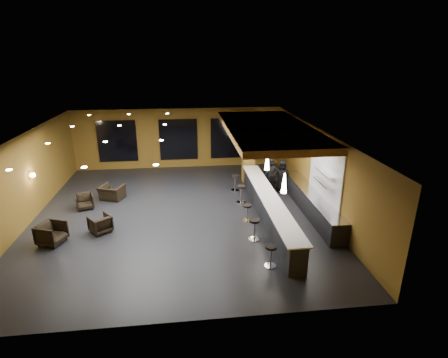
{
  "coord_description": "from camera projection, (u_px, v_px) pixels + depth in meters",
  "views": [
    {
      "loc": [
        0.34,
        -13.76,
        6.52
      ],
      "look_at": [
        2.0,
        0.5,
        1.3
      ],
      "focal_mm": 28.0,
      "sensor_mm": 36.0,
      "label": 1
    }
  ],
  "objects": [
    {
      "name": "pendant_0",
      "position": [
        284.0,
        183.0,
        11.83
      ],
      "size": [
        0.2,
        0.2,
        0.7
      ],
      "primitive_type": "cone",
      "color": "white",
      "rests_on": "wood_soffit"
    },
    {
      "name": "bar_stool_4",
      "position": [
        235.0,
        181.0,
        17.33
      ],
      "size": [
        0.41,
        0.41,
        0.81
      ],
      "rotation": [
        0.0,
        0.0,
        0.1
      ],
      "color": "silver",
      "rests_on": "floor"
    },
    {
      "name": "staff_b",
      "position": [
        270.0,
        171.0,
        17.51
      ],
      "size": [
        0.93,
        0.75,
        1.86
      ],
      "primitive_type": "imported",
      "rotation": [
        0.0,
        0.0,
        0.05
      ],
      "color": "black",
      "rests_on": "floor"
    },
    {
      "name": "bar_counter",
      "position": [
        268.0,
        208.0,
        14.33
      ],
      "size": [
        0.6,
        8.0,
        1.0
      ],
      "primitive_type": "cube",
      "color": "black",
      "rests_on": "floor"
    },
    {
      "name": "pendant_2",
      "position": [
        255.0,
        146.0,
        16.49
      ],
      "size": [
        0.2,
        0.2,
        0.7
      ],
      "primitive_type": "cone",
      "color": "white",
      "rests_on": "wood_soffit"
    },
    {
      "name": "wall_shelf_upper",
      "position": [
        324.0,
        172.0,
        13.84
      ],
      "size": [
        0.3,
        1.5,
        0.03
      ],
      "primitive_type": "cube",
      "color": "silver",
      "rests_on": "wall_right"
    },
    {
      "name": "bar_stool_1",
      "position": [
        254.0,
        227.0,
        12.73
      ],
      "size": [
        0.42,
        0.42,
        0.82
      ],
      "rotation": [
        0.0,
        0.0,
        -0.29
      ],
      "color": "silver",
      "rests_on": "floor"
    },
    {
      "name": "prep_counter",
      "position": [
        311.0,
        202.0,
        15.03
      ],
      "size": [
        0.7,
        6.0,
        0.86
      ],
      "primitive_type": "cube",
      "color": "black",
      "rests_on": "floor"
    },
    {
      "name": "bar_stool_0",
      "position": [
        271.0,
        253.0,
        11.15
      ],
      "size": [
        0.38,
        0.38,
        0.74
      ],
      "rotation": [
        0.0,
        0.0,
        -0.25
      ],
      "color": "silver",
      "rests_on": "floor"
    },
    {
      "name": "wall_sconce",
      "position": [
        33.0,
        175.0,
        14.25
      ],
      "size": [
        0.22,
        0.22,
        0.22
      ],
      "primitive_type": "sphere",
      "color": "#FFE5B2",
      "rests_on": "wall_left"
    },
    {
      "name": "pendant_1",
      "position": [
        267.0,
        161.0,
        14.16
      ],
      "size": [
        0.2,
        0.2,
        0.7
      ],
      "primitive_type": "cone",
      "color": "white",
      "rests_on": "wood_soffit"
    },
    {
      "name": "window_right",
      "position": [
        229.0,
        138.0,
        20.79
      ],
      "size": [
        2.2,
        0.06,
        2.4
      ],
      "primitive_type": "cube",
      "color": "black",
      "rests_on": "wall_back"
    },
    {
      "name": "ceiling",
      "position": [
        175.0,
        132.0,
        13.82
      ],
      "size": [
        12.0,
        13.0,
        0.1
      ],
      "primitive_type": "cube",
      "color": "black"
    },
    {
      "name": "wall_front",
      "position": [
        175.0,
        265.0,
        8.32
      ],
      "size": [
        12.0,
        0.1,
        3.5
      ],
      "primitive_type": "cube",
      "color": "brown",
      "rests_on": "floor"
    },
    {
      "name": "armchair_c",
      "position": [
        85.0,
        201.0,
        15.39
      ],
      "size": [
        0.92,
        0.93,
        0.67
      ],
      "primitive_type": "imported",
      "rotation": [
        0.0,
        0.0,
        0.33
      ],
      "color": "black",
      "rests_on": "floor"
    },
    {
      "name": "armchair_b",
      "position": [
        100.0,
        224.0,
        13.36
      ],
      "size": [
        1.02,
        1.03,
        0.67
      ],
      "primitive_type": "imported",
      "rotation": [
        0.0,
        0.0,
        3.81
      ],
      "color": "black",
      "rests_on": "floor"
    },
    {
      "name": "armchair_d",
      "position": [
        112.0,
        192.0,
        16.36
      ],
      "size": [
        1.29,
        1.21,
        0.67
      ],
      "primitive_type": "imported",
      "rotation": [
        0.0,
        0.0,
        2.78
      ],
      "color": "black",
      "rests_on": "floor"
    },
    {
      "name": "tile_backsplash",
      "position": [
        326.0,
        171.0,
        14.06
      ],
      "size": [
        0.06,
        3.2,
        2.4
      ],
      "primitive_type": "cube",
      "color": "white",
      "rests_on": "wall_right"
    },
    {
      "name": "bar_top",
      "position": [
        269.0,
        196.0,
        14.15
      ],
      "size": [
        0.78,
        8.1,
        0.05
      ],
      "primitive_type": "cube",
      "color": "white",
      "rests_on": "bar_counter"
    },
    {
      "name": "wall_shelf_lower",
      "position": [
        323.0,
        183.0,
        14.0
      ],
      "size": [
        0.3,
        1.5,
        0.03
      ],
      "primitive_type": "cube",
      "color": "silver",
      "rests_on": "wall_right"
    },
    {
      "name": "window_center",
      "position": [
        178.0,
        140.0,
        20.46
      ],
      "size": [
        2.2,
        0.06,
        2.4
      ],
      "primitive_type": "cube",
      "color": "black",
      "rests_on": "wall_back"
    },
    {
      "name": "staff_c",
      "position": [
        282.0,
        176.0,
        17.11
      ],
      "size": [
        0.87,
        0.66,
        1.59
      ],
      "primitive_type": "imported",
      "rotation": [
        0.0,
        0.0,
        -0.21
      ],
      "color": "black",
      "rests_on": "floor"
    },
    {
      "name": "floor",
      "position": [
        179.0,
        214.0,
        15.05
      ],
      "size": [
        12.0,
        13.0,
        0.1
      ],
      "primitive_type": "cube",
      "color": "black",
      "rests_on": "ground"
    },
    {
      "name": "armchair_a",
      "position": [
        52.0,
        233.0,
        12.55
      ],
      "size": [
        1.09,
        1.08,
        0.78
      ],
      "primitive_type": "imported",
      "rotation": [
        0.0,
        0.0,
        1.22
      ],
      "color": "black",
      "rests_on": "floor"
    },
    {
      "name": "column",
      "position": [
        249.0,
        149.0,
        18.19
      ],
      "size": [
        0.6,
        0.6,
        3.5
      ],
      "primitive_type": "cube",
      "color": "olive",
      "rests_on": "floor"
    },
    {
      "name": "staff_a",
      "position": [
        271.0,
        177.0,
        16.77
      ],
      "size": [
        0.69,
        0.49,
        1.79
      ],
      "primitive_type": "imported",
      "rotation": [
        0.0,
        0.0,
        -0.1
      ],
      "color": "black",
      "rests_on": "floor"
    },
    {
      "name": "bar_stool_2",
      "position": [
        247.0,
        211.0,
        14.18
      ],
      "size": [
        0.36,
        0.36,
        0.72
      ],
      "rotation": [
        0.0,
        0.0,
        0.21
      ],
      "color": "silver",
      "rests_on": "floor"
    },
    {
      "name": "wood_soffit",
      "position": [
        268.0,
        129.0,
        15.25
      ],
      "size": [
        3.6,
        8.0,
        0.28
      ],
      "primitive_type": "cube",
      "color": "#A1682F",
      "rests_on": "ceiling"
    },
    {
      "name": "wall_back",
      "position": [
        178.0,
        138.0,
        20.55
      ],
      "size": [
        12.0,
        0.1,
        3.5
      ],
      "primitive_type": "cube",
      "color": "brown",
      "rests_on": "floor"
    },
    {
      "name": "bar_stool_3",
      "position": [
        241.0,
        192.0,
        15.92
      ],
      "size": [
        0.42,
        0.42,
        0.83
      ],
      "rotation": [
        0.0,
        0.0,
        -0.29
      ],
      "color": "silver",
      "rests_on": "floor"
    },
    {
      "name": "wall_right",
      "position": [
        318.0,
        169.0,
        15.09
      ],
      "size": [
        0.1,
        13.0,
        3.5
      ],
      "primitive_type": "cube",
      "color": "brown",
      "rests_on": "floor"
    },
    {
      "name": "window_left",
      "position": [
        117.0,
        141.0,
        20.08
      ],
      "size": [
        2.2,
        0.06,
        2.4
      ],
      "primitive_type": "cube",
      "color": "black",
      "rests_on": "wall_back"
    },
    {
      "name": "prep_top",
      "position": [
        312.0,
        193.0,
        14.88
      ],
      "size": [
        0.72,
        6.0,
        0.03
      ],
      "primitive_type": "cube",
      "color": "silver",
      "rests_on": "prep_counter"
    },
    {
      "name": "wall_left",
      "position": [
        23.0,
        181.0,
        13.78
      ],
      "size": [
        0.1,
        13.0,
        3.5
      ],
      "primitive_type": "cube",
      "color": "brown",
      "rests_on": "floor"
    }
  ]
}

